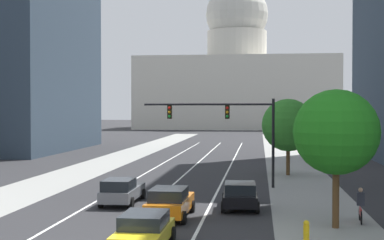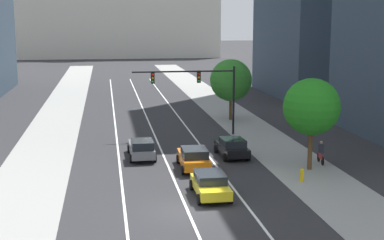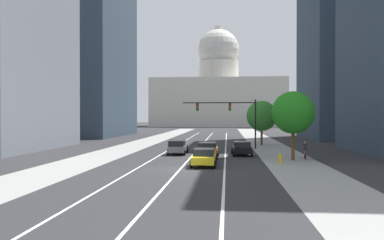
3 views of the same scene
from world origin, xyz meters
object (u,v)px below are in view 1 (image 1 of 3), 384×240
(capitol_building, at_px, (237,79))
(fire_hydrant, at_px, (306,231))
(street_tree_far_right, at_px, (288,125))
(street_tree_mid_right, at_px, (336,132))
(traffic_signal_mast, at_px, (230,122))
(car_orange, at_px, (170,202))
(car_black, at_px, (240,195))
(car_yellow, at_px, (144,230))
(car_gray, at_px, (122,191))
(cyclist, at_px, (361,205))

(capitol_building, xyz_separation_m, fire_hydrant, (8.24, -129.11, -13.34))
(street_tree_far_right, height_order, street_tree_mid_right, street_tree_mid_right)
(traffic_signal_mast, relative_size, fire_hydrant, 10.27)
(capitol_building, relative_size, car_orange, 11.63)
(car_black, height_order, street_tree_far_right, street_tree_far_right)
(car_orange, xyz_separation_m, street_tree_mid_right, (8.09, -1.38, 3.68))
(street_tree_far_right, distance_m, street_tree_mid_right, 20.37)
(car_yellow, distance_m, fire_hydrant, 6.84)
(car_gray, distance_m, car_orange, 5.08)
(car_yellow, relative_size, street_tree_mid_right, 0.65)
(capitol_building, relative_size, street_tree_far_right, 8.39)
(fire_hydrant, relative_size, street_tree_far_right, 0.14)
(traffic_signal_mast, bearing_deg, car_gray, -127.23)
(car_orange, distance_m, traffic_signal_mast, 12.34)
(car_black, height_order, cyclist, cyclist)
(street_tree_mid_right, bearing_deg, capitol_building, 94.45)
(street_tree_far_right, bearing_deg, capitol_building, 94.67)
(car_black, xyz_separation_m, car_gray, (-6.93, 0.66, 0.02))
(capitol_building, xyz_separation_m, street_tree_far_right, (8.65, -105.91, -9.60))
(car_black, bearing_deg, fire_hydrant, -159.88)
(traffic_signal_mast, bearing_deg, car_yellow, -97.76)
(capitol_building, distance_m, street_tree_mid_right, 126.97)
(street_tree_far_right, bearing_deg, car_yellow, -105.30)
(fire_hydrant, bearing_deg, car_black, 112.54)
(fire_hydrant, bearing_deg, traffic_signal_mast, 104.54)
(fire_hydrant, bearing_deg, cyclist, 55.01)
(fire_hydrant, height_order, street_tree_far_right, street_tree_far_right)
(car_yellow, xyz_separation_m, street_tree_mid_right, (8.09, 4.96, 3.73))
(car_black, bearing_deg, street_tree_far_right, -14.67)
(capitol_building, height_order, traffic_signal_mast, capitol_building)
(car_yellow, height_order, street_tree_far_right, street_tree_far_right)
(car_black, distance_m, car_yellow, 10.03)
(car_orange, distance_m, street_tree_mid_right, 9.00)
(traffic_signal_mast, bearing_deg, capitol_building, 92.10)
(car_orange, distance_m, car_yellow, 6.34)
(car_gray, bearing_deg, car_orange, -137.70)
(car_orange, relative_size, cyclist, 2.69)
(car_gray, bearing_deg, traffic_signal_mast, -37.86)
(car_gray, bearing_deg, fire_hydrant, -129.25)
(traffic_signal_mast, height_order, fire_hydrant, traffic_signal_mast)
(car_black, height_order, car_gray, car_gray)
(car_orange, xyz_separation_m, traffic_signal_mast, (2.43, 11.47, 3.83))
(capitol_building, relative_size, car_yellow, 12.61)
(car_black, height_order, fire_hydrant, car_black)
(car_orange, bearing_deg, cyclist, -89.10)
(car_black, xyz_separation_m, fire_hydrant, (3.03, -7.31, -0.31))
(car_black, relative_size, cyclist, 2.50)
(traffic_signal_mast, xyz_separation_m, street_tree_mid_right, (5.66, -12.86, -0.15))
(car_gray, xyz_separation_m, cyclist, (12.93, -3.73, 0.06))
(car_black, height_order, traffic_signal_mast, traffic_signal_mast)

